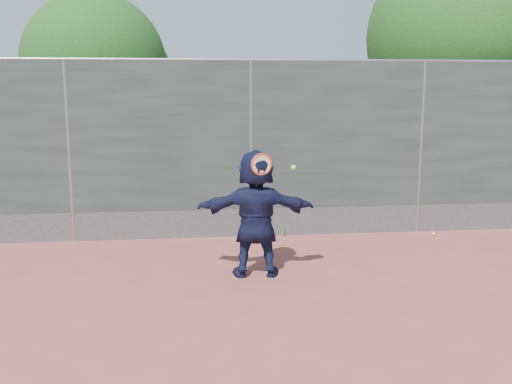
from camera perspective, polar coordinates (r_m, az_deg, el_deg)
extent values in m
plane|color=#9E4C42|center=(6.68, 2.66, -12.08)|extent=(80.00, 80.00, 0.00)
imported|color=#141938|center=(7.74, 0.00, -2.12)|extent=(1.65, 0.62, 1.75)
sphere|color=#C6E332|center=(10.45, 17.32, -4.02)|extent=(0.07, 0.07, 0.07)
cube|color=#38423D|center=(9.67, -0.51, 5.65)|extent=(20.00, 0.04, 2.50)
cube|color=slate|center=(9.91, -0.50, -3.02)|extent=(20.00, 0.03, 0.50)
cylinder|color=gray|center=(9.65, -0.53, 13.07)|extent=(20.00, 0.05, 0.05)
cylinder|color=gray|center=(9.85, -18.18, 3.76)|extent=(0.06, 0.06, 3.00)
cylinder|color=gray|center=(9.70, -0.51, 4.18)|extent=(0.06, 0.06, 3.00)
cylinder|color=gray|center=(10.44, 16.15, 4.21)|extent=(0.06, 0.06, 3.00)
torus|color=#E54215|center=(7.43, 0.56, 2.78)|extent=(0.29, 0.10, 0.29)
cylinder|color=beige|center=(7.43, 0.56, 2.78)|extent=(0.24, 0.07, 0.25)
cylinder|color=black|center=(7.47, 0.15, 1.28)|extent=(0.06, 0.13, 0.33)
sphere|color=#C6E332|center=(7.42, 3.76, 2.46)|extent=(0.07, 0.07, 0.07)
cylinder|color=#382314|center=(13.06, 18.54, 4.37)|extent=(0.28, 0.28, 2.60)
sphere|color=#23561C|center=(13.04, 19.14, 14.42)|extent=(3.60, 3.60, 3.60)
sphere|color=#23561C|center=(13.52, 21.50, 12.58)|extent=(2.52, 2.52, 2.52)
cylinder|color=#382314|center=(12.83, -15.40, 3.54)|extent=(0.28, 0.28, 2.20)
sphere|color=#23561C|center=(12.76, -15.83, 12.15)|extent=(3.00, 3.00, 3.00)
sphere|color=#23561C|center=(12.87, -12.93, 10.92)|extent=(2.10, 2.10, 2.10)
cone|color=#387226|center=(9.85, 1.02, -3.83)|extent=(0.03, 0.03, 0.26)
cone|color=#387226|center=(9.91, 2.73, -3.63)|extent=(0.03, 0.03, 0.30)
cone|color=#387226|center=(9.80, -1.00, -4.02)|extent=(0.03, 0.03, 0.22)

